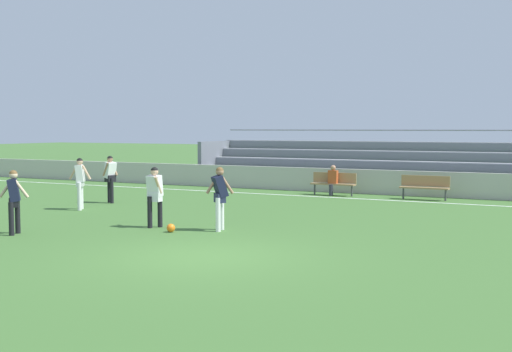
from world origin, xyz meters
TOP-DOWN VIEW (x-y plane):
  - ground_plane at (0.00, 0.00)m, footprint 160.00×160.00m
  - field_line_sideline at (0.00, 12.10)m, footprint 44.00×0.12m
  - sideline_wall at (0.00, 14.05)m, footprint 48.00×0.16m
  - bleacher_stand at (1.11, 16.31)m, footprint 20.80×3.30m
  - bench_centre_sideline at (-1.78, 12.90)m, footprint 1.80×0.40m
  - bench_far_right at (1.81, 12.90)m, footprint 1.80×0.40m
  - spectator_seated at (-1.78, 12.79)m, footprint 0.36×0.42m
  - player_white_on_ball at (-3.20, 2.79)m, footprint 0.44×0.51m
  - player_dark_dropping_back at (-1.37, 3.11)m, footprint 0.69×0.54m
  - player_dark_wide_right at (-5.69, 0.27)m, footprint 0.72×0.48m
  - player_white_deep_cover at (-7.64, 4.83)m, footprint 0.68×0.47m
  - player_white_wide_left at (-8.00, 6.80)m, footprint 0.40×0.49m
  - soccer_ball at (-2.37, 2.32)m, footprint 0.22×0.22m

SIDE VIEW (x-z plane):
  - ground_plane at x=0.00m, z-range 0.00..0.00m
  - field_line_sideline at x=0.00m, z-range 0.00..0.01m
  - soccer_ball at x=-2.37m, z-range 0.00..0.22m
  - sideline_wall at x=0.00m, z-range 0.00..0.99m
  - bench_centre_sideline at x=-1.78m, z-range 0.10..1.00m
  - bench_far_right at x=1.81m, z-range 0.10..1.00m
  - spectator_seated at x=-1.78m, z-range 0.10..1.31m
  - player_dark_wide_right at x=-5.69m, z-range 0.15..1.77m
  - player_white_on_ball at x=-3.20m, z-range 0.15..1.79m
  - player_dark_dropping_back at x=-1.37m, z-range 0.16..1.83m
  - player_white_wide_left at x=-8.00m, z-range 0.16..1.85m
  - player_white_deep_cover at x=-7.64m, z-range 0.17..1.87m
  - bleacher_stand at x=1.11m, z-range -0.19..2.42m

